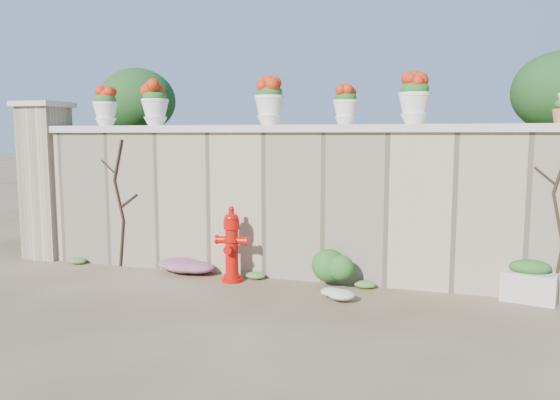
% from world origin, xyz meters
% --- Properties ---
extents(ground, '(80.00, 80.00, 0.00)m').
position_xyz_m(ground, '(0.00, 0.00, 0.00)').
color(ground, '#463A23').
rests_on(ground, ground).
extents(stone_wall, '(8.00, 0.40, 2.00)m').
position_xyz_m(stone_wall, '(0.00, 1.80, 1.00)').
color(stone_wall, tan).
rests_on(stone_wall, ground).
extents(wall_cap, '(8.10, 0.52, 0.10)m').
position_xyz_m(wall_cap, '(0.00, 1.80, 2.05)').
color(wall_cap, beige).
rests_on(wall_cap, stone_wall).
extents(gate_pillar, '(0.72, 0.72, 2.48)m').
position_xyz_m(gate_pillar, '(-4.15, 1.80, 1.26)').
color(gate_pillar, tan).
rests_on(gate_pillar, ground).
extents(raised_fill, '(9.00, 6.00, 2.00)m').
position_xyz_m(raised_fill, '(0.00, 5.00, 1.00)').
color(raised_fill, '#384C23').
rests_on(raised_fill, ground).
extents(back_shrub_left, '(1.30, 1.30, 1.10)m').
position_xyz_m(back_shrub_left, '(-3.20, 3.00, 2.55)').
color(back_shrub_left, '#143814').
rests_on(back_shrub_left, raised_fill).
extents(vine_left, '(0.60, 0.04, 1.91)m').
position_xyz_m(vine_left, '(-2.67, 1.58, 0.99)').
color(vine_left, black).
rests_on(vine_left, ground).
extents(vine_right, '(0.60, 0.04, 1.91)m').
position_xyz_m(vine_right, '(3.23, 1.58, 0.99)').
color(vine_right, black).
rests_on(vine_right, ground).
extents(fire_hydrant, '(0.44, 0.31, 1.02)m').
position_xyz_m(fire_hydrant, '(-0.76, 1.29, 0.51)').
color(fire_hydrant, '#BA0B07').
rests_on(fire_hydrant, ground).
extents(planter_box, '(0.67, 0.49, 0.50)m').
position_xyz_m(planter_box, '(2.94, 1.55, 0.23)').
color(planter_box, beige).
rests_on(planter_box, ground).
extents(green_shrub, '(0.67, 0.60, 0.64)m').
position_xyz_m(green_shrub, '(0.65, 1.42, 0.32)').
color(green_shrub, '#1E5119').
rests_on(green_shrub, ground).
extents(magenta_clump, '(0.96, 0.64, 0.26)m').
position_xyz_m(magenta_clump, '(-1.50, 1.47, 0.13)').
color(magenta_clump, '#B6248F').
rests_on(magenta_clump, ground).
extents(white_flowers, '(0.56, 0.45, 0.20)m').
position_xyz_m(white_flowers, '(0.74, 0.88, 0.10)').
color(white_flowers, white).
rests_on(white_flowers, ground).
extents(urn_pot_0, '(0.37, 0.37, 0.58)m').
position_xyz_m(urn_pot_0, '(-3.01, 1.80, 2.39)').
color(urn_pot_0, white).
rests_on(urn_pot_0, wall_cap).
extents(urn_pot_1, '(0.40, 0.40, 0.62)m').
position_xyz_m(urn_pot_1, '(-2.16, 1.80, 2.41)').
color(urn_pot_1, white).
rests_on(urn_pot_1, wall_cap).
extents(urn_pot_2, '(0.41, 0.41, 0.64)m').
position_xyz_m(urn_pot_2, '(-0.39, 1.80, 2.42)').
color(urn_pot_2, white).
rests_on(urn_pot_2, wall_cap).
extents(urn_pot_3, '(0.33, 0.33, 0.52)m').
position_xyz_m(urn_pot_3, '(0.66, 1.80, 2.35)').
color(urn_pot_3, white).
rests_on(urn_pot_3, wall_cap).
extents(urn_pot_4, '(0.41, 0.41, 0.64)m').
position_xyz_m(urn_pot_4, '(1.54, 1.80, 2.42)').
color(urn_pot_4, white).
rests_on(urn_pot_4, wall_cap).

